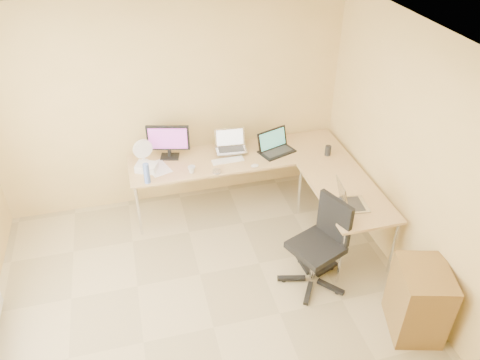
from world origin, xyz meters
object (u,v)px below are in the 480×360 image
object	(u,v)px
desk_return	(343,216)
cabinet	(418,301)
water_bottle	(147,173)
laptop_center	(231,141)
laptop_black	(277,143)
desk_fan	(143,152)
monitor	(168,142)
office_chair	(316,246)
laptop_return	(353,196)
desk_main	(238,180)
mug	(192,170)
keyboard	(228,160)

from	to	relation	value
desk_return	cabinet	bearing A→B (deg)	-83.49
water_bottle	cabinet	distance (m)	3.06
laptop_center	cabinet	bearing A→B (deg)	-58.78
laptop_black	desk_fan	size ratio (longest dim) A/B	1.43
monitor	office_chair	xyz separation A→B (m)	(1.23, -1.69, -0.45)
laptop_black	laptop_return	size ratio (longest dim) A/B	1.13
laptop_center	cabinet	world-z (taller)	laptop_center
water_bottle	monitor	bearing A→B (deg)	56.42
desk_main	desk_fan	size ratio (longest dim) A/B	9.01
mug	water_bottle	bearing A→B (deg)	-172.05
laptop_black	desk_fan	bearing A→B (deg)	154.05
mug	cabinet	xyz separation A→B (m)	(1.74, -2.09, -0.41)
keyboard	cabinet	xyz separation A→B (m)	(1.28, -2.22, -0.38)
desk_main	water_bottle	world-z (taller)	water_bottle
desk_return	cabinet	size ratio (longest dim) A/B	1.72
desk_fan	desk_main	bearing A→B (deg)	-23.75
monitor	office_chair	bearing A→B (deg)	-39.74
desk_return	laptop_return	distance (m)	0.56
laptop_return	office_chair	bearing A→B (deg)	124.74
desk_return	cabinet	xyz separation A→B (m)	(0.15, -1.31, -0.01)
keyboard	office_chair	world-z (taller)	office_chair
monitor	keyboard	size ratio (longest dim) A/B	1.32
cabinet	laptop_return	bearing A→B (deg)	117.78
desk_return	water_bottle	size ratio (longest dim) A/B	5.39
desk_return	mug	xyz separation A→B (m)	(-1.59, 0.77, 0.41)
laptop_return	water_bottle	bearing A→B (deg)	71.14
desk_main	laptop_center	size ratio (longest dim) A/B	7.14
laptop_black	cabinet	size ratio (longest dim) A/B	0.56
desk_return	monitor	distance (m)	2.22
water_bottle	desk_fan	bearing A→B (deg)	90.00
mug	office_chair	size ratio (longest dim) A/B	0.09
desk_fan	water_bottle	bearing A→B (deg)	-106.89
desk_return	monitor	world-z (taller)	monitor
monitor	mug	distance (m)	0.48
monitor	laptop_center	world-z (taller)	monitor
desk_main	office_chair	world-z (taller)	office_chair
desk_main	laptop_return	bearing A→B (deg)	-54.47
desk_return	laptop_black	bearing A→B (deg)	117.42
monitor	laptop_center	distance (m)	0.75
monitor	laptop_black	distance (m)	1.31
laptop_black	desk_return	bearing A→B (deg)	-82.13
desk_main	keyboard	xyz separation A→B (m)	(-0.15, -0.09, 0.37)
desk_return	laptop_center	size ratio (longest dim) A/B	3.50
desk_main	laptop_return	distance (m)	1.63
desk_return	mug	distance (m)	1.81
water_bottle	laptop_center	bearing A→B (deg)	19.29
monitor	keyboard	bearing A→B (deg)	-7.52
office_chair	desk_main	bearing A→B (deg)	83.09
desk_return	monitor	xyz separation A→B (m)	(-1.79, 1.17, 0.58)
desk_main	laptop_center	distance (m)	0.55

